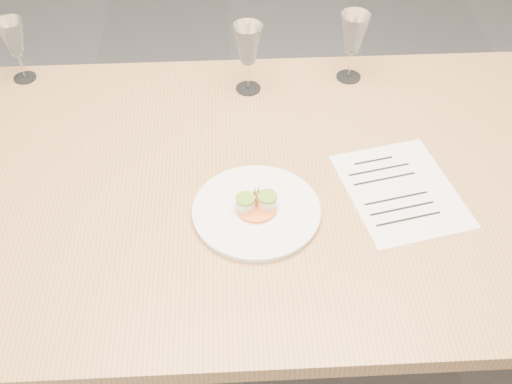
{
  "coord_description": "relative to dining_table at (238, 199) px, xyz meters",
  "views": [
    {
      "loc": [
        -0.01,
        -1.09,
        1.81
      ],
      "look_at": [
        0.04,
        -0.09,
        0.8
      ],
      "focal_mm": 45.0,
      "sensor_mm": 36.0,
      "label": 1
    }
  ],
  "objects": [
    {
      "name": "ground",
      "position": [
        0.0,
        0.0,
        -0.68
      ],
      "size": [
        7.0,
        7.0,
        0.0
      ],
      "primitive_type": "plane",
      "color": "slate",
      "rests_on": "ground"
    },
    {
      "name": "dining_table",
      "position": [
        0.0,
        0.0,
        0.0
      ],
      "size": [
        2.4,
        1.0,
        0.75
      ],
      "color": "tan",
      "rests_on": "ground"
    },
    {
      "name": "dinner_plate",
      "position": [
        0.04,
        -0.11,
        0.08
      ],
      "size": [
        0.29,
        0.29,
        0.07
      ],
      "rotation": [
        0.0,
        0.0,
        -0.21
      ],
      "color": "white",
      "rests_on": "dining_table"
    },
    {
      "name": "recipe_sheet",
      "position": [
        0.38,
        -0.06,
        0.07
      ],
      "size": [
        0.3,
        0.35,
        0.0
      ],
      "rotation": [
        0.0,
        0.0,
        0.22
      ],
      "color": "white",
      "rests_on": "dining_table"
    },
    {
      "name": "wine_glass_1",
      "position": [
        -0.58,
        0.44,
        0.19
      ],
      "size": [
        0.07,
        0.07,
        0.18
      ],
      "color": "white",
      "rests_on": "dining_table"
    },
    {
      "name": "wine_glass_2",
      "position": [
        0.04,
        0.36,
        0.21
      ],
      "size": [
        0.08,
        0.08,
        0.2
      ],
      "color": "white",
      "rests_on": "dining_table"
    },
    {
      "name": "wine_glass_3",
      "position": [
        0.32,
        0.4,
        0.21
      ],
      "size": [
        0.08,
        0.08,
        0.2
      ],
      "color": "white",
      "rests_on": "dining_table"
    }
  ]
}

